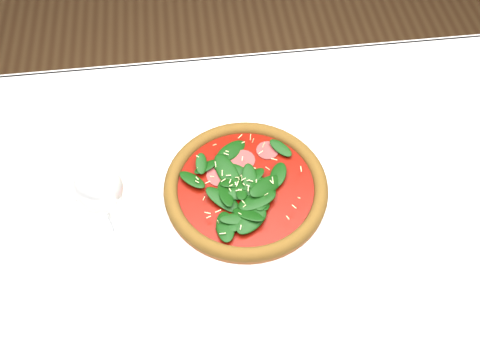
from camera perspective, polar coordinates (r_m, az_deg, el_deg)
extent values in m
plane|color=brown|center=(1.58, 0.43, -18.34)|extent=(6.00, 6.00, 0.00)
cube|color=silver|center=(0.90, 0.73, -5.43)|extent=(1.20, 0.80, 0.04)
cylinder|color=#4A301D|center=(1.47, -22.61, -2.82)|extent=(0.06, 0.06, 0.71)
cylinder|color=#4A301D|center=(1.52, 19.44, 1.37)|extent=(0.06, 0.06, 0.71)
cube|color=silver|center=(1.21, -1.79, 9.12)|extent=(1.20, 0.01, 0.22)
cylinder|color=white|center=(0.91, 0.61, -1.34)|extent=(0.32, 0.32, 0.01)
torus|color=white|center=(0.91, 0.62, -1.21)|extent=(0.32, 0.32, 0.01)
cylinder|color=#A05826|center=(0.90, 0.62, -0.99)|extent=(0.29, 0.29, 0.01)
torus|color=#A57226|center=(0.89, 0.62, -0.73)|extent=(0.29, 0.29, 0.02)
cylinder|color=#810A04|center=(0.89, 0.62, -0.73)|extent=(0.24, 0.24, 0.00)
cylinder|color=#9A3E3D|center=(0.89, 0.63, -0.60)|extent=(0.21, 0.21, 0.00)
ellipsoid|color=#0C3C0B|center=(0.88, 0.63, -0.27)|extent=(0.23, 0.23, 0.02)
cylinder|color=#F0E89C|center=(0.88, 0.63, -0.07)|extent=(0.21, 0.21, 0.00)
cylinder|color=silver|center=(0.90, -13.14, -5.32)|extent=(0.06, 0.06, 0.00)
cylinder|color=silver|center=(0.86, -13.71, -3.84)|extent=(0.01, 0.01, 0.09)
ellipsoid|color=silver|center=(0.79, -14.89, -0.77)|extent=(0.07, 0.07, 0.10)
cylinder|color=white|center=(1.11, 22.18, 7.09)|extent=(0.13, 0.13, 0.01)
torus|color=white|center=(1.11, 22.22, 7.18)|extent=(0.13, 0.13, 0.01)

